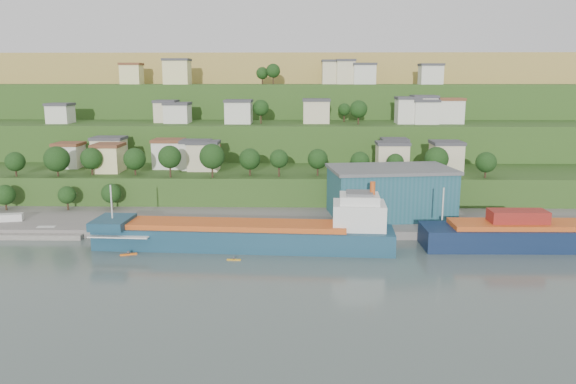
{
  "coord_description": "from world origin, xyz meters",
  "views": [
    {
      "loc": [
        16.24,
        -112.17,
        37.18
      ],
      "look_at": [
        13.53,
        15.0,
        11.44
      ],
      "focal_mm": 35.0,
      "sensor_mm": 36.0,
      "label": 1
    }
  ],
  "objects_px": {
    "cargo_ship_near": "(254,236)",
    "warehouse": "(390,192)",
    "caravan": "(11,219)",
    "kayak_orange": "(128,254)",
    "cargo_ship_far": "(574,236)"
  },
  "relations": [
    {
      "from": "cargo_ship_far",
      "to": "kayak_orange",
      "type": "bearing_deg",
      "value": -176.37
    },
    {
      "from": "cargo_ship_far",
      "to": "warehouse",
      "type": "height_order",
      "value": "cargo_ship_far"
    },
    {
      "from": "cargo_ship_far",
      "to": "kayak_orange",
      "type": "relative_size",
      "value": 17.74
    },
    {
      "from": "cargo_ship_near",
      "to": "kayak_orange",
      "type": "height_order",
      "value": "cargo_ship_near"
    },
    {
      "from": "caravan",
      "to": "cargo_ship_far",
      "type": "bearing_deg",
      "value": -19.48
    },
    {
      "from": "cargo_ship_near",
      "to": "kayak_orange",
      "type": "xyz_separation_m",
      "value": [
        -26.53,
        -5.84,
        -2.46
      ]
    },
    {
      "from": "kayak_orange",
      "to": "warehouse",
      "type": "bearing_deg",
      "value": 3.79
    },
    {
      "from": "cargo_ship_far",
      "to": "kayak_orange",
      "type": "xyz_separation_m",
      "value": [
        -98.22,
        -7.28,
        -2.43
      ]
    },
    {
      "from": "cargo_ship_near",
      "to": "cargo_ship_far",
      "type": "bearing_deg",
      "value": 4.55
    },
    {
      "from": "caravan",
      "to": "cargo_ship_near",
      "type": "bearing_deg",
      "value": -27.21
    },
    {
      "from": "caravan",
      "to": "kayak_orange",
      "type": "relative_size",
      "value": 1.58
    },
    {
      "from": "cargo_ship_near",
      "to": "warehouse",
      "type": "distance_m",
      "value": 40.89
    },
    {
      "from": "warehouse",
      "to": "caravan",
      "type": "xyz_separation_m",
      "value": [
        -96.21,
        -7.4,
        -5.93
      ]
    },
    {
      "from": "warehouse",
      "to": "caravan",
      "type": "relative_size",
      "value": 5.97
    },
    {
      "from": "cargo_ship_near",
      "to": "cargo_ship_far",
      "type": "xyz_separation_m",
      "value": [
        71.69,
        1.44,
        -0.03
      ]
    }
  ]
}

